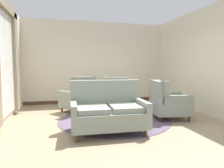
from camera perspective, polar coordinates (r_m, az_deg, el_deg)
ground at (r=4.75m, az=1.57°, el=-11.23°), size 8.16×8.16×0.00m
wall_back at (r=7.42m, az=-4.56°, el=6.22°), size 5.41×0.08×2.99m
wall_left at (r=5.45m, az=-29.04°, el=6.10°), size 0.08×4.08×2.99m
wall_right at (r=6.54m, az=22.21°, el=6.05°), size 0.08×4.08×2.99m
baseboard_back at (r=7.47m, az=-4.42°, el=-4.83°), size 5.25×0.03×0.12m
area_rug at (r=5.03m, az=0.63°, el=-10.25°), size 2.77×2.77×0.01m
window_with_curtains at (r=5.31m, az=-28.41°, el=6.93°), size 0.12×2.08×2.74m
coffee_table at (r=5.11m, az=-0.03°, el=-5.93°), size 0.87×0.87×0.44m
porcelain_vase at (r=5.04m, az=0.07°, el=-3.42°), size 0.15×0.15×0.35m
settee at (r=4.03m, az=-1.09°, el=-8.00°), size 1.52×0.93×1.04m
armchair_beside_settee at (r=6.32m, az=1.32°, el=-3.17°), size 1.03×1.08×1.01m
armchair_back_corner at (r=5.82m, az=-9.64°, el=-3.84°), size 1.08×1.11×1.06m
armchair_near_window at (r=5.24m, az=15.75°, el=-5.17°), size 0.99×0.94×0.98m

